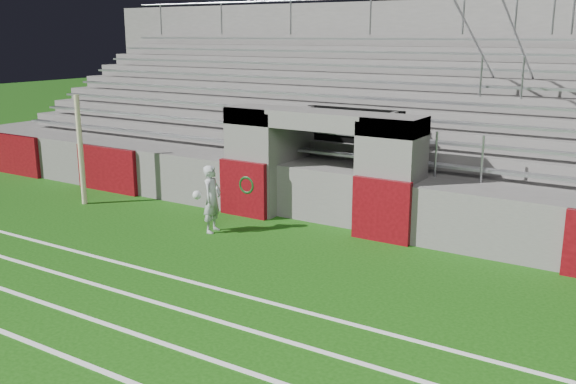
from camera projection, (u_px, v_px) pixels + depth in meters
The scene contains 5 objects.
ground at pixel (228, 266), 12.17m from camera, with size 90.00×90.00×0.00m, color #14440B.
field_post at pixel (81, 150), 16.30m from camera, with size 0.13×0.13×2.81m, color beige.
stadium_structure at pixel (398, 134), 18.34m from camera, with size 26.00×8.48×5.42m.
goalkeeper_with_ball at pixel (212, 199), 14.11m from camera, with size 0.54×0.66×1.50m.
hose_coil at pixel (248, 186), 15.25m from camera, with size 0.55×0.14×0.56m.
Camera 1 is at (7.11, -9.08, 4.29)m, focal length 40.00 mm.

